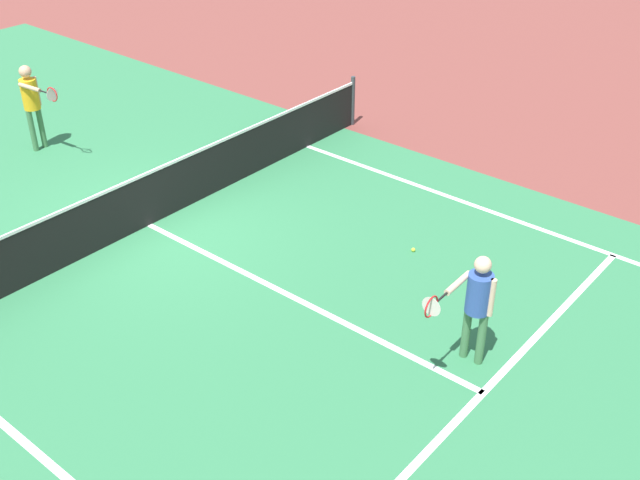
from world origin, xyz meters
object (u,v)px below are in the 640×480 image
Objects in this scene: tennis_ball_mid_court at (413,250)px; player_near at (477,299)px; net at (146,199)px; player_far at (31,98)px.

player_near is at bearing -130.18° from tennis_ball_mid_court.
net is 4.48m from tennis_ball_mid_court.
player_far is 26.29× the size of tennis_ball_mid_court.
player_near is at bearing -85.80° from net.
player_near is (0.44, -5.94, 0.49)m from net.
tennis_ball_mid_court is (2.17, -3.90, -0.46)m from net.
net is 170.73× the size of tennis_ball_mid_court.
player_far is (0.13, 10.00, 0.11)m from player_near.
player_near is 2.84m from tennis_ball_mid_court.
player_far is at bearing 101.36° from tennis_ball_mid_court.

